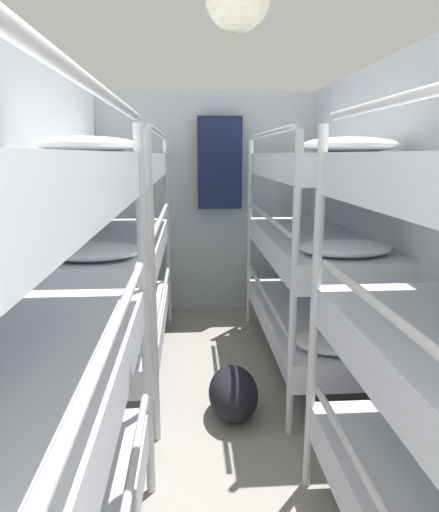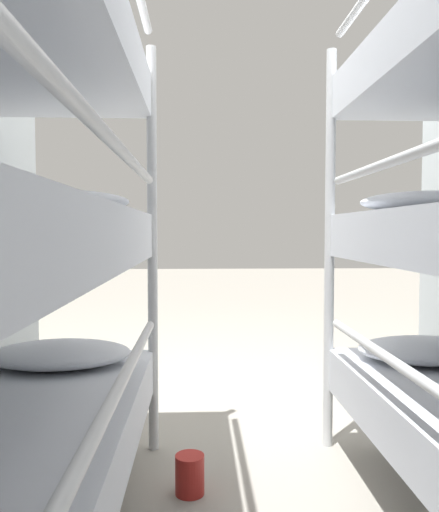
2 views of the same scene
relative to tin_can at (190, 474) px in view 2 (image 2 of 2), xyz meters
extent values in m
plane|color=gray|center=(-0.23, -0.96, -0.07)|extent=(20.00, 20.00, 0.00)
cylinder|color=silver|center=(-0.62, -0.39, 0.82)|extent=(0.04, 0.04, 1.78)
ellipsoid|color=white|center=(-0.97, -0.17, 0.42)|extent=(0.56, 0.40, 0.09)
cylinder|color=silver|center=(-0.62, 0.55, 0.51)|extent=(0.03, 1.64, 0.03)
ellipsoid|color=white|center=(-0.97, -0.17, 1.02)|extent=(0.56, 0.40, 0.09)
cylinder|color=silver|center=(-0.62, 0.55, 1.12)|extent=(0.03, 1.64, 0.03)
ellipsoid|color=white|center=(-0.97, -0.17, 1.63)|extent=(0.56, 0.40, 0.09)
cylinder|color=silver|center=(0.17, -0.39, 0.82)|extent=(0.04, 0.04, 1.78)
ellipsoid|color=white|center=(0.52, -0.17, 0.42)|extent=(0.56, 0.40, 0.09)
cylinder|color=silver|center=(0.17, 0.55, 0.51)|extent=(0.03, 1.64, 0.03)
ellipsoid|color=white|center=(0.52, -0.17, 1.02)|extent=(0.56, 0.40, 0.09)
cylinder|color=silver|center=(0.17, 0.55, 1.12)|extent=(0.03, 1.64, 0.03)
ellipsoid|color=white|center=(0.52, -0.17, 1.63)|extent=(0.56, 0.40, 0.09)
cylinder|color=#AD231E|center=(0.00, 0.00, 0.00)|extent=(0.11, 0.11, 0.15)
camera|label=1|loc=(-0.41, -0.50, 1.58)|focal=32.00mm
camera|label=2|loc=(-0.03, 1.82, 0.91)|focal=35.00mm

